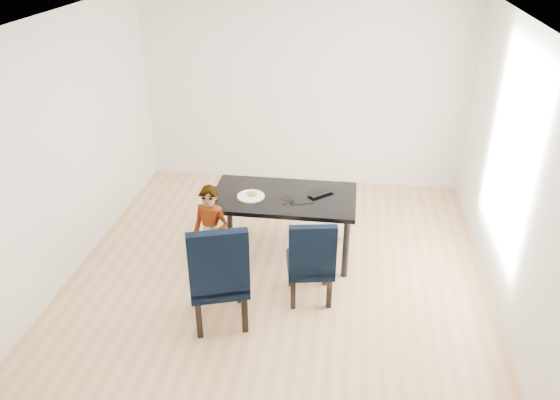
# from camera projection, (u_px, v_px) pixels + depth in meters

# --- Properties ---
(floor) EXTENTS (4.50, 5.00, 0.01)m
(floor) POSITION_uv_depth(u_px,v_px,m) (277.00, 277.00, 5.97)
(floor) COLOR tan
(floor) RESTS_ON ground
(ceiling) EXTENTS (4.50, 5.00, 0.01)m
(ceiling) POSITION_uv_depth(u_px,v_px,m) (277.00, 21.00, 4.71)
(ceiling) COLOR white
(ceiling) RESTS_ON wall_back
(wall_back) EXTENTS (4.50, 0.01, 2.70)m
(wall_back) POSITION_uv_depth(u_px,v_px,m) (303.00, 91.00, 7.54)
(wall_back) COLOR white
(wall_back) RESTS_ON ground
(wall_front) EXTENTS (4.50, 0.01, 2.70)m
(wall_front) POSITION_uv_depth(u_px,v_px,m) (216.00, 339.00, 3.14)
(wall_front) COLOR white
(wall_front) RESTS_ON ground
(wall_left) EXTENTS (0.01, 5.00, 2.70)m
(wall_left) POSITION_uv_depth(u_px,v_px,m) (61.00, 152.00, 5.61)
(wall_left) COLOR white
(wall_left) RESTS_ON ground
(wall_right) EXTENTS (0.01, 5.00, 2.70)m
(wall_right) POSITION_uv_depth(u_px,v_px,m) (517.00, 178.00, 5.07)
(wall_right) COLOR white
(wall_right) RESTS_ON ground
(dining_table) EXTENTS (1.60, 0.90, 0.75)m
(dining_table) POSITION_uv_depth(u_px,v_px,m) (284.00, 225.00, 6.23)
(dining_table) COLOR black
(dining_table) RESTS_ON floor
(chair_left) EXTENTS (0.69, 0.70, 1.12)m
(chair_left) POSITION_uv_depth(u_px,v_px,m) (218.00, 271.00, 5.10)
(chair_left) COLOR black
(chair_left) RESTS_ON floor
(chair_right) EXTENTS (0.53, 0.55, 0.95)m
(chair_right) POSITION_uv_depth(u_px,v_px,m) (310.00, 258.00, 5.46)
(chair_right) COLOR black
(chair_right) RESTS_ON floor
(child) EXTENTS (0.46, 0.35, 1.12)m
(child) POSITION_uv_depth(u_px,v_px,m) (211.00, 236.00, 5.66)
(child) COLOR orange
(child) RESTS_ON floor
(plate) EXTENTS (0.36, 0.36, 0.02)m
(plate) POSITION_uv_depth(u_px,v_px,m) (251.00, 196.00, 6.03)
(plate) COLOR white
(plate) RESTS_ON dining_table
(sandwich) EXTENTS (0.14, 0.10, 0.05)m
(sandwich) POSITION_uv_depth(u_px,v_px,m) (252.00, 193.00, 6.01)
(sandwich) COLOR olive
(sandwich) RESTS_ON plate
(laptop) EXTENTS (0.36, 0.35, 0.02)m
(laptop) POSITION_uv_depth(u_px,v_px,m) (318.00, 192.00, 6.12)
(laptop) COLOR black
(laptop) RESTS_ON dining_table
(cable_tangle) EXTENTS (0.15, 0.15, 0.01)m
(cable_tangle) POSITION_uv_depth(u_px,v_px,m) (289.00, 204.00, 5.88)
(cable_tangle) COLOR black
(cable_tangle) RESTS_ON dining_table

